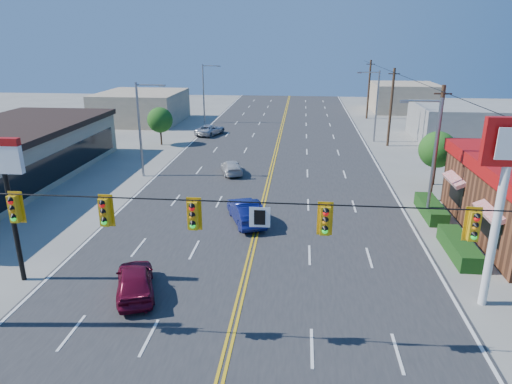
# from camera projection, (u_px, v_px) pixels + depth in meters

# --- Properties ---
(ground) EXTENTS (160.00, 160.00, 0.00)m
(ground) POSITION_uv_depth(u_px,v_px,m) (229.00, 344.00, 18.01)
(ground) COLOR gray
(ground) RESTS_ON ground
(road) EXTENTS (20.00, 120.00, 0.06)m
(road) POSITION_uv_depth(u_px,v_px,m) (267.00, 187.00, 36.84)
(road) COLOR #2D2D30
(road) RESTS_ON ground
(signal_span) EXTENTS (24.32, 0.34, 9.00)m
(signal_span) POSITION_uv_depth(u_px,v_px,m) (223.00, 230.00, 16.44)
(signal_span) COLOR #47301E
(signal_span) RESTS_ON ground
(kfc_pylon) EXTENTS (2.20, 0.36, 8.50)m
(kfc_pylon) POSITION_uv_depth(u_px,v_px,m) (505.00, 177.00, 18.79)
(kfc_pylon) COLOR white
(kfc_pylon) RESTS_ON ground
(pizza_hut_sign) EXTENTS (1.90, 0.30, 6.85)m
(pizza_hut_sign) POSITION_uv_depth(u_px,v_px,m) (6.00, 181.00, 21.14)
(pizza_hut_sign) COLOR black
(pizza_hut_sign) RESTS_ON ground
(streetlight_se) EXTENTS (2.55, 0.25, 8.00)m
(streetlight_se) POSITION_uv_depth(u_px,v_px,m) (431.00, 154.00, 28.72)
(streetlight_se) COLOR gray
(streetlight_se) RESTS_ON ground
(streetlight_ne) EXTENTS (2.55, 0.25, 8.00)m
(streetlight_ne) POSITION_uv_depth(u_px,v_px,m) (375.00, 102.00, 51.33)
(streetlight_ne) COLOR gray
(streetlight_ne) RESTS_ON ground
(streetlight_sw) EXTENTS (2.55, 0.25, 8.00)m
(streetlight_sw) POSITION_uv_depth(u_px,v_px,m) (142.00, 125.00, 38.29)
(streetlight_sw) COLOR gray
(streetlight_sw) RESTS_ON ground
(streetlight_nw) EXTENTS (2.55, 0.25, 8.00)m
(streetlight_nw) POSITION_uv_depth(u_px,v_px,m) (205.00, 90.00, 62.77)
(streetlight_nw) COLOR gray
(streetlight_nw) RESTS_ON ground
(utility_pole_near) EXTENTS (0.28, 0.28, 8.40)m
(utility_pole_near) POSITION_uv_depth(u_px,v_px,m) (436.00, 145.00, 32.46)
(utility_pole_near) COLOR #47301E
(utility_pole_near) RESTS_ON ground
(utility_pole_mid) EXTENTS (0.28, 0.28, 8.40)m
(utility_pole_mid) POSITION_uv_depth(u_px,v_px,m) (391.00, 108.00, 49.41)
(utility_pole_mid) COLOR #47301E
(utility_pole_mid) RESTS_ON ground
(utility_pole_far) EXTENTS (0.28, 0.28, 8.40)m
(utility_pole_far) POSITION_uv_depth(u_px,v_px,m) (369.00, 90.00, 66.37)
(utility_pole_far) COLOR #47301E
(utility_pole_far) RESTS_ON ground
(tree_kfc_rear) EXTENTS (2.94, 2.94, 4.41)m
(tree_kfc_rear) POSITION_uv_depth(u_px,v_px,m) (437.00, 150.00, 36.51)
(tree_kfc_rear) COLOR #47301E
(tree_kfc_rear) RESTS_ON ground
(tree_west) EXTENTS (2.80, 2.80, 4.20)m
(tree_west) POSITION_uv_depth(u_px,v_px,m) (160.00, 120.00, 50.35)
(tree_west) COLOR #47301E
(tree_west) RESTS_ON ground
(bld_east_mid) EXTENTS (12.00, 10.00, 4.00)m
(bld_east_mid) POSITION_uv_depth(u_px,v_px,m) (469.00, 123.00, 52.97)
(bld_east_mid) COLOR gray
(bld_east_mid) RESTS_ON ground
(bld_west_far) EXTENTS (11.00, 12.00, 4.20)m
(bld_west_far) POSITION_uv_depth(u_px,v_px,m) (142.00, 107.00, 64.42)
(bld_west_far) COLOR tan
(bld_west_far) RESTS_ON ground
(bld_east_far) EXTENTS (10.00, 10.00, 4.40)m
(bld_east_far) POSITION_uv_depth(u_px,v_px,m) (404.00, 97.00, 73.91)
(bld_east_far) COLOR tan
(bld_east_far) RESTS_ON ground
(car_magenta) EXTENTS (2.99, 4.49, 1.42)m
(car_magenta) POSITION_uv_depth(u_px,v_px,m) (135.00, 281.00, 21.21)
(car_magenta) COLOR maroon
(car_magenta) RESTS_ON ground
(car_blue) EXTENTS (3.16, 4.93, 1.53)m
(car_blue) POSITION_uv_depth(u_px,v_px,m) (246.00, 212.00, 29.49)
(car_blue) COLOR navy
(car_blue) RESTS_ON ground
(car_white) EXTENTS (2.65, 4.19, 1.13)m
(car_white) POSITION_uv_depth(u_px,v_px,m) (231.00, 168.00, 40.16)
(car_white) COLOR #BABABA
(car_white) RESTS_ON ground
(car_silver) EXTENTS (3.56, 5.04, 1.28)m
(car_silver) POSITION_uv_depth(u_px,v_px,m) (210.00, 130.00, 55.98)
(car_silver) COLOR #BCBBC1
(car_silver) RESTS_ON ground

